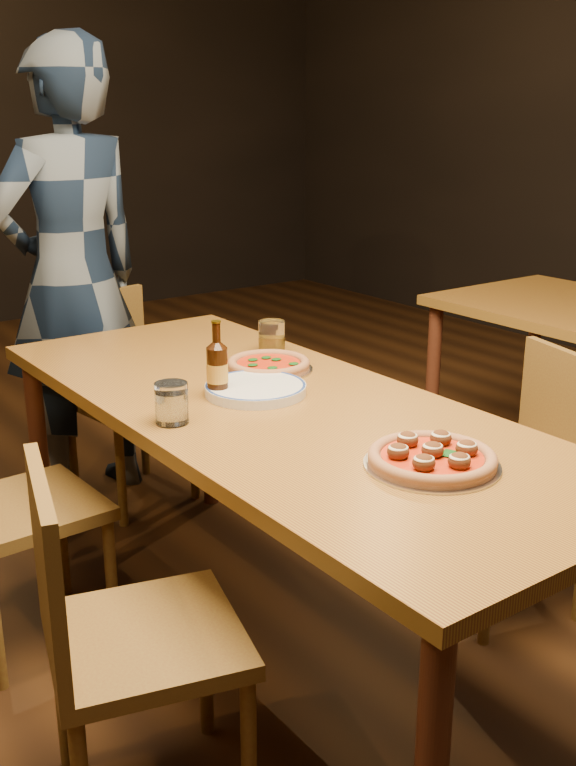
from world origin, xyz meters
TOP-DOWN VIEW (x-y plane):
  - ground at (0.00, 0.00)m, footprint 9.00×9.00m
  - table_main at (0.00, 0.00)m, footprint 0.80×2.00m
  - chair_main_nw at (-0.57, -0.32)m, footprint 0.49×0.49m
  - chair_main_sw at (-0.56, 0.46)m, footprint 0.42×0.42m
  - chair_main_e at (0.70, -0.23)m, footprint 0.48×0.48m
  - chair_end at (0.11, 1.15)m, footprint 0.45×0.45m
  - pizza_meatball at (0.03, -0.55)m, footprint 0.30×0.30m
  - pizza_margherita at (0.16, 0.27)m, footprint 0.27×0.27m
  - plate_stack at (-0.00, 0.10)m, footprint 0.28×0.28m
  - beer_bottle at (-0.10, 0.14)m, footprint 0.06×0.06m
  - water_glass at (-0.30, 0.03)m, footprint 0.08×0.08m
  - amber_glass at (0.27, 0.41)m, footprint 0.09×0.09m
  - diner at (-0.02, 1.32)m, footprint 0.71×0.53m

SIDE VIEW (x-z plane):
  - ground at x=0.00m, z-range 0.00..0.00m
  - chair_main_e at x=0.70m, z-range 0.00..0.85m
  - chair_main_sw at x=-0.56m, z-range 0.00..0.86m
  - chair_end at x=0.11m, z-range 0.00..0.86m
  - chair_main_nw at x=-0.57m, z-range 0.00..0.86m
  - table_main at x=0.00m, z-range 0.30..1.05m
  - plate_stack at x=0.00m, z-range 0.75..0.78m
  - pizza_margherita at x=0.16m, z-range 0.75..0.78m
  - pizza_meatball at x=0.03m, z-range 0.74..0.80m
  - water_glass at x=-0.30m, z-range 0.75..0.85m
  - amber_glass at x=0.27m, z-range 0.75..0.86m
  - beer_bottle at x=-0.10m, z-range 0.72..0.93m
  - diner at x=-0.02m, z-range 0.00..1.77m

